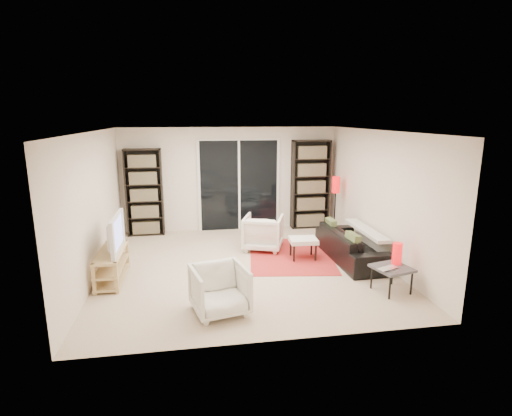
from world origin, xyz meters
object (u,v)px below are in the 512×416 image
object	(u,v)px
sofa	(352,245)
ottoman	(303,241)
armchair_front	(220,290)
bookshelf_right	(310,184)
armchair_back	(263,232)
bookshelf_left	(144,192)
tv_stand	(112,265)
floor_lamp	(336,191)
side_table	(392,270)

from	to	relation	value
sofa	ottoman	xyz separation A→B (m)	(-0.89, 0.19, 0.06)
sofa	armchair_front	xyz separation A→B (m)	(-2.60, -1.69, 0.05)
bookshelf_right	sofa	bearing A→B (deg)	-86.86
armchair_front	ottoman	size ratio (longest dim) A/B	1.36
armchair_back	ottoman	size ratio (longest dim) A/B	1.43
sofa	armchair_back	bearing A→B (deg)	59.32
bookshelf_left	armchair_back	size ratio (longest dim) A/B	2.54
armchair_front	ottoman	distance (m)	2.55
bookshelf_right	armchair_front	size ratio (longest dim) A/B	2.88
bookshelf_left	ottoman	xyz separation A→B (m)	(3.09, -2.12, -0.63)
armchair_back	armchair_front	size ratio (longest dim) A/B	1.05
bookshelf_right	tv_stand	world-z (taller)	bookshelf_right
floor_lamp	bookshelf_left	bearing A→B (deg)	170.38
side_table	floor_lamp	bearing A→B (deg)	86.37
bookshelf_left	side_table	bearing A→B (deg)	-42.99
tv_stand	bookshelf_left	bearing A→B (deg)	83.54
ottoman	side_table	size ratio (longest dim) A/B	0.86
armchair_back	armchair_front	world-z (taller)	armchair_back
bookshelf_right	armchair_front	bearing A→B (deg)	-121.74
tv_stand	side_table	bearing A→B (deg)	-15.07
sofa	side_table	size ratio (longest dim) A/B	3.13
tv_stand	armchair_back	xyz separation A→B (m)	(2.74, 1.15, 0.09)
armchair_front	floor_lamp	bearing A→B (deg)	35.90
armchair_back	bookshelf_right	bearing A→B (deg)	-114.53
ottoman	floor_lamp	bearing A→B (deg)	51.15
sofa	bookshelf_right	bearing A→B (deg)	1.97
bookshelf_left	ottoman	world-z (taller)	bookshelf_left
ottoman	side_table	bearing A→B (deg)	-60.15
tv_stand	side_table	size ratio (longest dim) A/B	1.92
bookshelf_left	side_table	size ratio (longest dim) A/B	3.12
side_table	ottoman	bearing A→B (deg)	119.85
sofa	ottoman	distance (m)	0.91
sofa	side_table	world-z (taller)	sofa
armchair_front	floor_lamp	distance (m)	4.40
bookshelf_right	tv_stand	bearing A→B (deg)	-147.99
tv_stand	ottoman	bearing A→B (deg)	7.93
bookshelf_right	sofa	xyz separation A→B (m)	(0.13, -2.31, -0.76)
armchair_front	side_table	world-z (taller)	armchair_front
sofa	floor_lamp	bearing A→B (deg)	-9.82
bookshelf_right	tv_stand	xyz separation A→B (m)	(-4.14, -2.59, -0.79)
armchair_back	floor_lamp	bearing A→B (deg)	-137.99
sofa	armchair_back	xyz separation A→B (m)	(-1.53, 0.87, 0.06)
armchair_back	side_table	distance (m)	2.80
floor_lamp	armchair_back	bearing A→B (deg)	-157.73
floor_lamp	side_table	bearing A→B (deg)	-93.63
bookshelf_right	floor_lamp	xyz separation A→B (m)	(0.37, -0.72, -0.04)
bookshelf_right	armchair_front	xyz separation A→B (m)	(-2.48, -4.00, -0.72)
armchair_back	side_table	size ratio (longest dim) A/B	1.23
armchair_back	floor_lamp	xyz separation A→B (m)	(1.77, 0.73, 0.67)
armchair_front	floor_lamp	size ratio (longest dim) A/B	0.55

